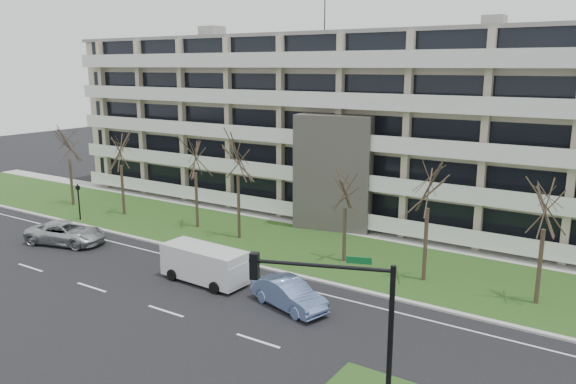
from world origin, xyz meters
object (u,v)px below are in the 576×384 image
Objects in this scene: blue_sedan at (289,294)px; traffic_signal at (342,314)px; pedestrian_signal at (79,197)px; silver_pickup at (66,233)px; white_van at (205,262)px.

blue_sedan is 0.76× the size of traffic_signal.
blue_sedan is 1.52× the size of pedestrian_signal.
pedestrian_signal is (-24.10, 5.08, 1.19)m from blue_sedan.
silver_pickup is 1.24× the size of blue_sedan.
silver_pickup is 13.38m from white_van.
blue_sedan is 0.85× the size of white_van.
white_van is at bearing -106.27° from silver_pickup.
blue_sedan is at bearing -107.18° from silver_pickup.
blue_sedan is 10.06m from traffic_signal.
traffic_signal reaches higher than white_van.
silver_pickup is at bearing 143.75° from traffic_signal.
pedestrian_signal is at bearing 138.22° from traffic_signal.
traffic_signal is at bearing -121.33° from silver_pickup.
pedestrian_signal is at bearing 94.49° from blue_sedan.
pedestrian_signal reaches higher than white_van.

